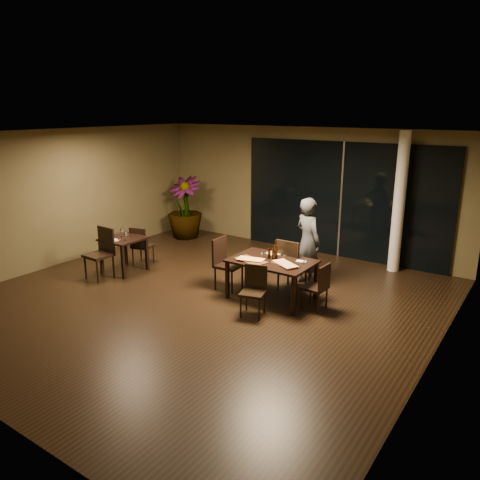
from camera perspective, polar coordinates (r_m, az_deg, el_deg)
name	(u,v)px	position (r m, az deg, el deg)	size (l,w,h in m)	color
ground	(203,300)	(8.75, -4.58, -7.32)	(8.00, 8.00, 0.00)	black
wall_back	(305,189)	(11.63, 7.94, 6.13)	(8.00, 0.10, 3.00)	brown
wall_left	(60,197)	(11.23, -21.13, 4.87)	(0.10, 8.00, 3.00)	brown
wall_right	(445,263)	(6.60, 23.68, -2.59)	(0.10, 8.00, 3.00)	brown
ceiling	(199,133)	(8.05, -5.06, 12.84)	(8.00, 8.00, 0.04)	silver
window_panel	(342,200)	(11.17, 12.29, 4.74)	(5.00, 0.06, 2.70)	black
column	(399,203)	(10.41, 18.82, 4.30)	(0.24, 0.24, 3.00)	white
main_table	(272,264)	(8.59, 3.91, -2.93)	(1.50, 1.00, 0.75)	black
side_table	(123,244)	(10.33, -14.03, -0.43)	(0.80, 0.80, 0.75)	black
chair_main_far	(290,263)	(8.99, 6.15, -2.77)	(0.48, 0.48, 1.04)	black
chair_main_near	(254,287)	(8.01, 1.73, -5.81)	(0.49, 0.49, 0.86)	black
chair_main_left	(225,261)	(9.11, -1.86, -2.52)	(0.49, 0.49, 1.01)	black
chair_main_right	(319,285)	(8.26, 9.57, -5.39)	(0.41, 0.41, 0.85)	black
chair_side_far	(141,244)	(10.70, -12.01, -0.47)	(0.49, 0.49, 0.88)	black
chair_side_near	(102,250)	(10.10, -16.48, -1.18)	(0.51, 0.51, 1.06)	black
diner	(308,242)	(9.31, 8.28, -0.21)	(0.60, 0.40, 1.77)	#2C2E31
potted_plant	(185,208)	(12.74, -6.75, 3.94)	(0.90, 0.90, 1.65)	#234B19
pizza_board_left	(251,260)	(8.51, 1.32, -2.50)	(0.61, 0.30, 0.01)	#4E3019
pizza_board_right	(285,265)	(8.30, 5.51, -3.05)	(0.51, 0.25, 0.01)	#4D2B18
oblong_pizza_left	(251,259)	(8.50, 1.32, -2.39)	(0.47, 0.21, 0.02)	maroon
oblong_pizza_right	(285,264)	(8.29, 5.51, -2.94)	(0.49, 0.22, 0.02)	maroon
round_pizza	(274,254)	(8.92, 4.13, -1.67)	(0.28, 0.28, 0.01)	#B83D14
bottle_a	(269,252)	(8.60, 3.58, -1.43)	(0.06, 0.06, 0.27)	black
bottle_b	(273,253)	(8.50, 4.10, -1.57)	(0.06, 0.06, 0.29)	black
bottle_c	(276,250)	(8.60, 4.37, -1.17)	(0.08, 0.08, 0.35)	black
tumbler_left	(263,255)	(8.70, 2.85, -1.83)	(0.08, 0.08, 0.09)	white
tumbler_right	(284,257)	(8.58, 5.40, -2.11)	(0.08, 0.08, 0.10)	white
napkin_near	(293,267)	(8.22, 6.50, -3.26)	(0.18, 0.10, 0.01)	white
napkin_far	(301,261)	(8.52, 7.48, -2.61)	(0.18, 0.10, 0.01)	white
wine_glass_a	(122,232)	(10.38, -14.20, 0.91)	(0.08, 0.08, 0.19)	white
wine_glass_b	(126,236)	(10.08, -13.77, 0.44)	(0.07, 0.07, 0.17)	white
side_napkin	(115,240)	(10.15, -15.01, 0.00)	(0.18, 0.11, 0.01)	silver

